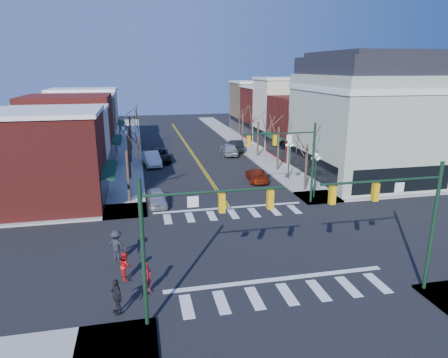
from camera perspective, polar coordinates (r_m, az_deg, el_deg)
ground at (r=27.63m, az=4.36°, el=-9.46°), size 160.00×160.00×0.00m
sidewalk_left at (r=45.48m, az=-13.63°, el=0.37°), size 3.50×70.00×0.15m
sidewalk_right at (r=48.21m, az=7.62°, el=1.54°), size 3.50×70.00×0.15m
bldg_left_brick_a at (r=37.42m, az=-24.60°, el=2.33°), size 10.00×8.50×8.00m
bldg_left_stucco_a at (r=44.92m, az=-22.59°, el=4.24°), size 10.00×7.00×7.50m
bldg_left_brick_b at (r=52.62m, az=-21.19°, el=6.44°), size 10.00×9.00×8.50m
bldg_left_tan at (r=60.76m, az=-20.04°, el=7.32°), size 10.00×7.50×7.80m
bldg_left_stucco_b at (r=68.37m, az=-19.24°, el=8.39°), size 10.00×8.00×8.20m
bldg_right_brick_a at (r=55.22m, az=12.40°, el=7.25°), size 10.00×8.50×8.00m
bldg_right_stucco at (r=62.17m, az=9.50°, el=9.23°), size 10.00×7.00×10.00m
bldg_right_brick_b at (r=69.24m, az=7.18°, el=9.33°), size 10.00×8.00×8.50m
bldg_right_tan at (r=76.77m, az=5.19°, el=10.18°), size 10.00×8.00×9.00m
victorian_corner at (r=45.50m, az=19.63°, el=8.37°), size 12.25×14.25×13.30m
traffic_mast_near_left at (r=18.05m, az=-5.71°, el=-7.23°), size 6.60×0.28×7.20m
traffic_mast_near_right at (r=22.09m, az=24.29°, el=-4.25°), size 6.60×0.28×7.20m
traffic_mast_far_right at (r=34.59m, az=9.88°, el=3.74°), size 6.60×0.28×7.20m
lamppost_corner at (r=37.01m, az=12.94°, el=1.57°), size 0.36×0.36×4.33m
lamppost_midblock at (r=42.82m, az=9.30°, el=3.65°), size 0.36×0.36×4.33m
tree_left_a at (r=36.18m, az=-13.53°, el=0.26°), size 0.24×0.24×4.76m
tree_left_b at (r=43.93m, az=-13.40°, el=3.14°), size 0.24×0.24×5.04m
tree_left_c at (r=51.82m, az=-13.27°, el=4.73°), size 0.24×0.24×4.55m
tree_left_d at (r=59.68m, az=-13.21°, el=6.30°), size 0.24×0.24×4.90m
tree_right_a at (r=39.45m, az=11.63°, el=1.54°), size 0.24×0.24×4.62m
tree_right_b at (r=46.63m, az=7.73°, el=4.22°), size 0.24×0.24×5.18m
tree_right_c at (r=54.12m, az=4.86°, el=5.69°), size 0.24×0.24×4.83m
tree_right_d at (r=61.70m, az=2.68°, el=7.02°), size 0.24×0.24×4.97m
car_left_near at (r=35.52m, az=-9.56°, el=-2.65°), size 1.75×4.11×1.39m
car_left_mid at (r=50.13m, az=-10.28°, el=2.87°), size 2.33×5.30×1.69m
car_left_far at (r=52.12m, az=-9.21°, el=3.35°), size 2.88×5.83×1.59m
car_right_near at (r=42.62m, az=4.71°, el=0.60°), size 2.36×4.86×1.36m
car_right_mid at (r=55.23m, az=0.68°, el=4.30°), size 2.19×5.06×1.70m
car_right_far at (r=57.88m, az=1.70°, el=4.80°), size 2.23×5.18×1.66m
pedestrian_red_a at (r=22.03m, az=-10.97°, el=-13.64°), size 0.72×0.77×1.76m
pedestrian_red_b at (r=23.63m, az=-13.93°, el=-11.90°), size 0.77×0.90×1.62m
pedestrian_dark_a at (r=20.73m, az=-15.13°, el=-15.85°), size 0.85×1.15×1.82m
pedestrian_dark_b at (r=25.80m, az=-15.08°, el=-9.12°), size 1.45×1.20×1.96m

